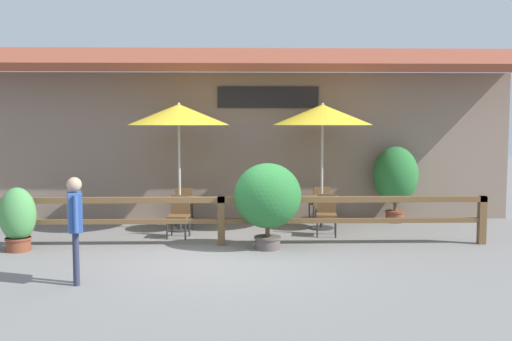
{
  "coord_description": "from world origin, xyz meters",
  "views": [
    {
      "loc": [
        0.4,
        -9.92,
        2.38
      ],
      "look_at": [
        0.69,
        1.58,
        1.42
      ],
      "focal_mm": 40.0,
      "sensor_mm": 36.0,
      "label": 1
    }
  ],
  "objects_px": {
    "dining_table_middle": "(322,204)",
    "potted_plant_small_flowering": "(396,177)",
    "pedestrian": "(75,216)",
    "chair_near_streetside": "(179,214)",
    "potted_plant_broad_leaf": "(268,197)",
    "chair_near_wallside": "(184,203)",
    "patio_umbrella_near": "(179,115)",
    "chair_middle_streetside": "(327,212)",
    "potted_plant_entrance_palm": "(18,218)",
    "dining_table_near": "(180,205)",
    "patio_umbrella_middle": "(322,115)",
    "chair_middle_wallside": "(320,202)"
  },
  "relations": [
    {
      "from": "dining_table_middle",
      "to": "potted_plant_small_flowering",
      "type": "bearing_deg",
      "value": 22.72
    },
    {
      "from": "pedestrian",
      "to": "chair_near_streetside",
      "type": "bearing_deg",
      "value": -37.2
    },
    {
      "from": "potted_plant_broad_leaf",
      "to": "chair_near_wallside",
      "type": "bearing_deg",
      "value": 124.16
    },
    {
      "from": "patio_umbrella_near",
      "to": "chair_middle_streetside",
      "type": "relative_size",
      "value": 3.24
    },
    {
      "from": "chair_near_wallside",
      "to": "potted_plant_small_flowering",
      "type": "height_order",
      "value": "potted_plant_small_flowering"
    },
    {
      "from": "chair_middle_streetside",
      "to": "potted_plant_entrance_palm",
      "type": "distance_m",
      "value": 6.11
    },
    {
      "from": "dining_table_near",
      "to": "chair_near_wallside",
      "type": "height_order",
      "value": "chair_near_wallside"
    },
    {
      "from": "patio_umbrella_middle",
      "to": "potted_plant_broad_leaf",
      "type": "distance_m",
      "value": 2.91
    },
    {
      "from": "patio_umbrella_near",
      "to": "chair_middle_wallside",
      "type": "height_order",
      "value": "patio_umbrella_near"
    },
    {
      "from": "dining_table_middle",
      "to": "potted_plant_entrance_palm",
      "type": "bearing_deg",
      "value": -160.52
    },
    {
      "from": "dining_table_near",
      "to": "chair_near_streetside",
      "type": "bearing_deg",
      "value": -85.16
    },
    {
      "from": "potted_plant_broad_leaf",
      "to": "pedestrian",
      "type": "distance_m",
      "value": 3.72
    },
    {
      "from": "potted_plant_small_flowering",
      "to": "potted_plant_broad_leaf",
      "type": "bearing_deg",
      "value": -138.21
    },
    {
      "from": "dining_table_near",
      "to": "dining_table_middle",
      "type": "xyz_separation_m",
      "value": [
        3.18,
        0.13,
        0.0
      ]
    },
    {
      "from": "pedestrian",
      "to": "potted_plant_entrance_palm",
      "type": "bearing_deg",
      "value": 18.59
    },
    {
      "from": "patio_umbrella_near",
      "to": "potted_plant_small_flowering",
      "type": "distance_m",
      "value": 5.34
    },
    {
      "from": "patio_umbrella_middle",
      "to": "potted_plant_entrance_palm",
      "type": "relative_size",
      "value": 2.37
    },
    {
      "from": "potted_plant_broad_leaf",
      "to": "chair_middle_streetside",
      "type": "bearing_deg",
      "value": 44.32
    },
    {
      "from": "potted_plant_broad_leaf",
      "to": "pedestrian",
      "type": "bearing_deg",
      "value": -142.14
    },
    {
      "from": "patio_umbrella_near",
      "to": "chair_near_streetside",
      "type": "distance_m",
      "value": 2.21
    },
    {
      "from": "patio_umbrella_near",
      "to": "potted_plant_broad_leaf",
      "type": "distance_m",
      "value": 3.12
    },
    {
      "from": "chair_near_streetside",
      "to": "potted_plant_entrance_palm",
      "type": "distance_m",
      "value": 3.1
    },
    {
      "from": "potted_plant_entrance_palm",
      "to": "potted_plant_small_flowering",
      "type": "bearing_deg",
      "value": 20.27
    },
    {
      "from": "chair_middle_wallside",
      "to": "potted_plant_broad_leaf",
      "type": "relative_size",
      "value": 0.53
    },
    {
      "from": "chair_near_streetside",
      "to": "pedestrian",
      "type": "bearing_deg",
      "value": -100.92
    },
    {
      "from": "chair_near_streetside",
      "to": "pedestrian",
      "type": "relative_size",
      "value": 0.55
    },
    {
      "from": "potted_plant_entrance_palm",
      "to": "chair_middle_wallside",
      "type": "bearing_deg",
      "value": 25.67
    },
    {
      "from": "chair_near_wallside",
      "to": "patio_umbrella_middle",
      "type": "bearing_deg",
      "value": 164.18
    },
    {
      "from": "dining_table_middle",
      "to": "chair_near_wallside",
      "type": "bearing_deg",
      "value": 168.31
    },
    {
      "from": "dining_table_near",
      "to": "potted_plant_small_flowering",
      "type": "distance_m",
      "value": 5.17
    },
    {
      "from": "chair_near_streetside",
      "to": "potted_plant_entrance_palm",
      "type": "height_order",
      "value": "potted_plant_entrance_palm"
    },
    {
      "from": "potted_plant_broad_leaf",
      "to": "patio_umbrella_near",
      "type": "bearing_deg",
      "value": 133.76
    },
    {
      "from": "chair_near_wallside",
      "to": "potted_plant_entrance_palm",
      "type": "relative_size",
      "value": 0.73
    },
    {
      "from": "chair_near_streetside",
      "to": "chair_middle_wallside",
      "type": "distance_m",
      "value": 3.61
    },
    {
      "from": "dining_table_near",
      "to": "potted_plant_entrance_palm",
      "type": "relative_size",
      "value": 0.84
    },
    {
      "from": "dining_table_near",
      "to": "pedestrian",
      "type": "relative_size",
      "value": 0.63
    },
    {
      "from": "dining_table_near",
      "to": "chair_middle_streetside",
      "type": "bearing_deg",
      "value": -11.86
    },
    {
      "from": "chair_middle_streetside",
      "to": "potted_plant_entrance_palm",
      "type": "height_order",
      "value": "potted_plant_entrance_palm"
    },
    {
      "from": "dining_table_middle",
      "to": "potted_plant_entrance_palm",
      "type": "height_order",
      "value": "potted_plant_entrance_palm"
    },
    {
      "from": "potted_plant_small_flowering",
      "to": "pedestrian",
      "type": "xyz_separation_m",
      "value": [
        -6.14,
        -5.14,
        -0.07
      ]
    },
    {
      "from": "dining_table_near",
      "to": "dining_table_middle",
      "type": "relative_size",
      "value": 1.0
    },
    {
      "from": "dining_table_middle",
      "to": "chair_middle_wallside",
      "type": "height_order",
      "value": "chair_middle_wallside"
    },
    {
      "from": "dining_table_near",
      "to": "potted_plant_broad_leaf",
      "type": "distance_m",
      "value": 2.72
    },
    {
      "from": "pedestrian",
      "to": "potted_plant_small_flowering",
      "type": "bearing_deg",
      "value": -68.89
    },
    {
      "from": "dining_table_near",
      "to": "chair_middle_wallside",
      "type": "height_order",
      "value": "chair_middle_wallside"
    },
    {
      "from": "potted_plant_small_flowering",
      "to": "chair_near_streetside",
      "type": "bearing_deg",
      "value": -161.23
    },
    {
      "from": "dining_table_middle",
      "to": "potted_plant_small_flowering",
      "type": "distance_m",
      "value": 2.11
    },
    {
      "from": "potted_plant_entrance_palm",
      "to": "pedestrian",
      "type": "xyz_separation_m",
      "value": [
        1.72,
        -2.24,
        0.41
      ]
    },
    {
      "from": "patio_umbrella_middle",
      "to": "chair_middle_wallside",
      "type": "xyz_separation_m",
      "value": [
        0.07,
        0.79,
        -2.07
      ]
    },
    {
      "from": "potted_plant_broad_leaf",
      "to": "dining_table_middle",
      "type": "bearing_deg",
      "value": 57.57
    }
  ]
}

